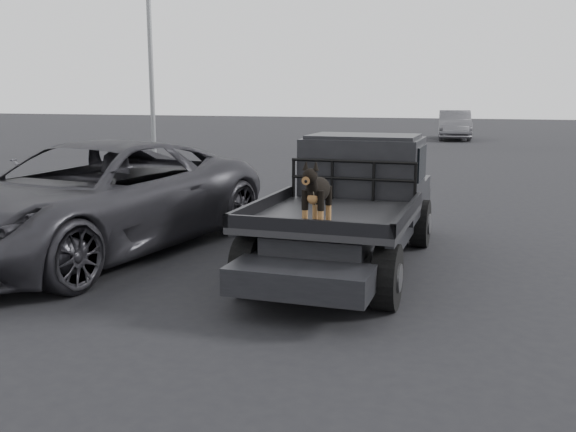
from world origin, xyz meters
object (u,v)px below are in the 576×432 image
(flatbed_ute, at_px, (349,234))
(parked_suv, at_px, (93,198))
(distant_car_a, at_px, (455,125))
(dog, at_px, (317,195))

(flatbed_ute, height_order, parked_suv, parked_suv)
(flatbed_ute, xyz_separation_m, distant_car_a, (-0.34, 27.10, 0.31))
(flatbed_ute, xyz_separation_m, dog, (0.04, -1.81, 0.83))
(flatbed_ute, bearing_deg, distant_car_a, 90.72)
(distant_car_a, bearing_deg, dog, -95.05)
(flatbed_ute, bearing_deg, parked_suv, -173.79)
(parked_suv, distance_m, distant_car_a, 27.75)
(flatbed_ute, distance_m, dog, 2.00)
(dog, xyz_separation_m, parked_suv, (-3.92, 1.39, -0.44))
(parked_suv, bearing_deg, dog, -11.07)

